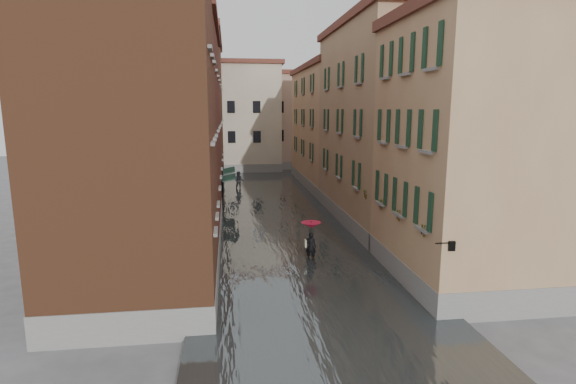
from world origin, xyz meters
TOP-DOWN VIEW (x-y plane):
  - ground at (0.00, 0.00)m, footprint 120.00×120.00m
  - floodwater at (0.00, 13.00)m, footprint 10.00×60.00m
  - building_left_near at (-7.00, -2.00)m, footprint 6.00×8.00m
  - building_left_mid at (-7.00, 9.00)m, footprint 6.00×14.00m
  - building_left_far at (-7.00, 24.00)m, footprint 6.00×16.00m
  - building_right_near at (7.00, -2.00)m, footprint 6.00×8.00m
  - building_right_mid at (7.00, 9.00)m, footprint 6.00×14.00m
  - building_right_far at (7.00, 24.00)m, footprint 6.00×16.00m
  - building_end_cream at (-3.00, 38.00)m, footprint 12.00×9.00m
  - building_end_pink at (6.00, 40.00)m, footprint 10.00×9.00m
  - awning_near at (-3.49, 14.20)m, footprint 1.09×2.75m
  - awning_far at (-3.48, 18.32)m, footprint 1.09×3.32m
  - wall_lantern at (4.33, -6.00)m, footprint 0.71×0.22m
  - window_planters at (4.12, -0.80)m, footprint 0.59×8.31m
  - pedestrian_main at (0.69, 1.53)m, footprint 1.06×1.06m
  - pedestrian_far at (-2.48, 22.73)m, footprint 0.96×0.79m

SIDE VIEW (x-z plane):
  - ground at x=0.00m, z-range 0.00..0.00m
  - floodwater at x=0.00m, z-range 0.00..0.20m
  - pedestrian_far at x=-2.48m, z-range 0.00..1.83m
  - pedestrian_main at x=0.69m, z-range 0.31..2.37m
  - awning_near at x=-3.49m, z-range 1.06..3.86m
  - awning_far at x=-3.48m, z-range 1.07..3.87m
  - wall_lantern at x=4.33m, z-range 2.83..3.18m
  - window_planters at x=4.12m, z-range 3.09..3.93m
  - building_right_near at x=7.00m, z-range 0.00..11.50m
  - building_right_far at x=7.00m, z-range 0.00..11.50m
  - building_end_pink at x=6.00m, z-range 0.00..12.00m
  - building_left_mid at x=-7.00m, z-range 0.00..12.50m
  - building_left_near at x=-7.00m, z-range 0.00..13.00m
  - building_right_mid at x=7.00m, z-range 0.00..13.00m
  - building_end_cream at x=-3.00m, z-range 0.00..13.00m
  - building_left_far at x=-7.00m, z-range 0.00..14.00m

